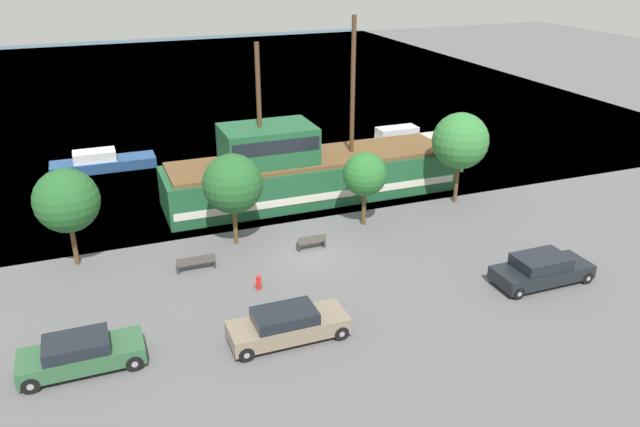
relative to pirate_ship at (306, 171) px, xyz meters
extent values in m
plane|color=#5B5B5E|center=(-2.55, -7.33, -1.79)|extent=(160.00, 160.00, 0.00)
plane|color=#33566B|center=(-2.55, 36.67, -1.79)|extent=(80.00, 80.00, 0.00)
cube|color=#1E5633|center=(0.33, 0.00, -0.55)|extent=(18.53, 4.58, 2.48)
cube|color=silver|center=(0.33, 0.00, -0.92)|extent=(18.16, 4.66, 0.45)
cube|color=#1E5633|center=(10.19, 0.00, -0.18)|extent=(1.40, 2.52, 1.74)
cube|color=brown|center=(0.33, 0.00, 0.82)|extent=(17.79, 4.21, 0.25)
cube|color=#1E5633|center=(-2.45, 0.00, 2.05)|extent=(5.56, 3.66, 2.23)
cube|color=black|center=(-2.45, 0.00, 2.39)|extent=(5.28, 3.72, 0.80)
cylinder|color=#4C331E|center=(3.10, 0.00, 5.15)|extent=(0.28, 0.28, 8.42)
cylinder|color=#4C331E|center=(-2.92, 0.00, 4.52)|extent=(0.28, 0.28, 7.16)
cube|color=#B7B2A8|center=(10.37, 6.38, -1.29)|extent=(7.91, 1.80, 1.01)
cube|color=silver|center=(9.78, 6.38, -0.30)|extent=(3.16, 1.41, 0.96)
cube|color=black|center=(10.73, 6.38, -0.30)|extent=(0.12, 1.26, 0.77)
cube|color=navy|center=(-11.81, 10.32, -1.42)|extent=(7.24, 2.06, 0.74)
cube|color=silver|center=(-12.36, 10.32, -0.71)|extent=(2.90, 1.61, 0.70)
cube|color=black|center=(-11.49, 10.32, -0.71)|extent=(0.12, 1.44, 0.56)
cube|color=black|center=(6.84, -14.33, -1.24)|extent=(4.83, 1.91, 0.65)
cube|color=black|center=(6.70, -14.33, -0.63)|extent=(2.51, 1.72, 0.56)
cylinder|color=black|center=(8.84, -15.19, -1.49)|extent=(0.60, 0.22, 0.60)
cylinder|color=gray|center=(8.84, -15.19, -1.49)|extent=(0.23, 0.25, 0.23)
cylinder|color=black|center=(8.84, -13.46, -1.49)|extent=(0.60, 0.22, 0.60)
cylinder|color=gray|center=(8.84, -13.46, -1.49)|extent=(0.23, 0.25, 0.23)
cylinder|color=black|center=(4.85, -15.19, -1.49)|extent=(0.60, 0.22, 0.60)
cylinder|color=gray|center=(4.85, -15.19, -1.49)|extent=(0.23, 0.25, 0.23)
cylinder|color=black|center=(4.85, -13.46, -1.49)|extent=(0.60, 0.22, 0.60)
cylinder|color=gray|center=(4.85, -13.46, -1.49)|extent=(0.23, 0.25, 0.23)
cube|color=#2D5B38|center=(-13.98, -13.42, -1.22)|extent=(4.60, 1.79, 0.65)
cube|color=black|center=(-14.12, -13.42, -0.65)|extent=(2.39, 1.61, 0.49)
cylinder|color=black|center=(-12.15, -14.23, -1.46)|extent=(0.67, 0.22, 0.67)
cylinder|color=gray|center=(-12.15, -14.23, -1.46)|extent=(0.25, 0.25, 0.25)
cylinder|color=black|center=(-12.15, -12.61, -1.46)|extent=(0.67, 0.22, 0.67)
cylinder|color=gray|center=(-12.15, -12.61, -1.46)|extent=(0.25, 0.25, 0.25)
cylinder|color=black|center=(-15.82, -14.23, -1.46)|extent=(0.67, 0.22, 0.67)
cylinder|color=gray|center=(-15.82, -14.23, -1.46)|extent=(0.25, 0.25, 0.25)
cylinder|color=black|center=(-15.82, -12.61, -1.46)|extent=(0.67, 0.22, 0.67)
cylinder|color=gray|center=(-15.82, -12.61, -1.46)|extent=(0.25, 0.25, 0.25)
cube|color=#7F705B|center=(-6.00, -14.41, -1.21)|extent=(4.92, 1.79, 0.68)
cube|color=black|center=(-6.15, -14.41, -0.63)|extent=(2.56, 1.61, 0.48)
cylinder|color=black|center=(-3.99, -15.21, -1.47)|extent=(0.64, 0.22, 0.64)
cylinder|color=gray|center=(-3.99, -15.21, -1.47)|extent=(0.24, 0.25, 0.24)
cylinder|color=black|center=(-3.99, -13.60, -1.47)|extent=(0.64, 0.22, 0.64)
cylinder|color=gray|center=(-3.99, -13.60, -1.47)|extent=(0.24, 0.25, 0.24)
cylinder|color=black|center=(-8.01, -15.21, -1.47)|extent=(0.64, 0.22, 0.64)
cylinder|color=gray|center=(-8.01, -15.21, -1.47)|extent=(0.24, 0.25, 0.24)
cylinder|color=black|center=(-8.01, -13.60, -1.47)|extent=(0.64, 0.22, 0.64)
cylinder|color=gray|center=(-8.01, -13.60, -1.47)|extent=(0.24, 0.25, 0.24)
cylinder|color=red|center=(-6.05, -10.09, -1.51)|extent=(0.22, 0.22, 0.56)
sphere|color=red|center=(-6.05, -10.09, -1.15)|extent=(0.25, 0.25, 0.25)
cylinder|color=red|center=(-6.21, -10.09, -1.48)|extent=(0.10, 0.09, 0.09)
cylinder|color=red|center=(-5.89, -10.09, -1.48)|extent=(0.10, 0.09, 0.09)
cube|color=#4C4742|center=(-8.45, -7.10, -1.37)|extent=(1.94, 0.45, 0.05)
cube|color=#4C4742|center=(-8.45, -7.29, -1.14)|extent=(1.94, 0.06, 0.40)
cube|color=#2D2D2D|center=(-9.36, -7.10, -1.59)|extent=(0.12, 0.36, 0.40)
cube|color=#2D2D2D|center=(-7.54, -7.10, -1.59)|extent=(0.12, 0.36, 0.40)
cube|color=#4C4742|center=(-2.25, -6.95, -1.37)|extent=(1.55, 0.45, 0.05)
cube|color=#4C4742|center=(-2.25, -7.15, -1.14)|extent=(1.55, 0.06, 0.40)
cube|color=#2D2D2D|center=(-2.97, -6.95, -1.59)|extent=(0.12, 0.36, 0.40)
cube|color=#2D2D2D|center=(-1.54, -6.95, -1.59)|extent=(0.12, 0.36, 0.40)
cylinder|color=brown|center=(-14.00, -4.29, -0.72)|extent=(0.24, 0.24, 2.14)
sphere|color=#235B28|center=(-14.00, -4.29, 1.70)|extent=(3.18, 3.18, 3.18)
cylinder|color=brown|center=(-5.84, -4.87, -0.74)|extent=(0.24, 0.24, 2.11)
sphere|color=#235B28|center=(-5.84, -4.87, 1.67)|extent=(3.18, 3.18, 3.18)
cylinder|color=brown|center=(1.68, -5.11, -0.78)|extent=(0.24, 0.24, 2.02)
sphere|color=#286B2D|center=(1.68, -5.11, 1.29)|extent=(2.50, 2.50, 2.50)
cylinder|color=brown|center=(8.52, -4.06, -0.53)|extent=(0.24, 0.24, 2.53)
sphere|color=#337A38|center=(8.52, -4.06, 2.20)|extent=(3.44, 3.44, 3.44)
camera|label=1|loc=(-12.53, -35.01, 13.33)|focal=35.00mm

